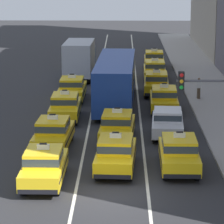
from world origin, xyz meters
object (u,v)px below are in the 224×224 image
taxi_left_fourth (72,88)px  traffic_light_pole (220,114)px  taxi_left_nearest (44,165)px  taxi_center_fourth (117,70)px  box_truck_left_fifth (80,58)px  taxi_right_third (164,99)px  taxi_center_nearest (116,153)px  taxi_left_third (65,106)px  taxi_left_second (53,133)px  taxi_right_fourth (156,83)px  sedan_right_second (168,122)px  taxi_right_nearest (179,152)px  bus_center_third (116,79)px  taxi_right_fifth (155,70)px  taxi_left_sixth (83,57)px  taxi_center_second (117,126)px  pedestrian_by_storefront (199,88)px  taxi_right_sixth (154,59)px

taxi_left_fourth → traffic_light_pole: traffic_light_pole is taller
taxi_left_nearest → taxi_center_fourth: size_ratio=1.00×
box_truck_left_fifth → taxi_right_third: box_truck_left_fifth is taller
box_truck_left_fifth → taxi_center_nearest: box_truck_left_fifth is taller
taxi_center_nearest → traffic_light_pole: size_ratio=0.83×
taxi_left_third → taxi_left_second: bearing=-90.6°
taxi_left_fourth → taxi_right_fourth: (6.21, 2.27, 0.00)m
taxi_left_fourth → taxi_center_nearest: same height
traffic_light_pole → sedan_right_second: bearing=97.9°
taxi_right_nearest → taxi_left_nearest: bearing=-161.7°
bus_center_third → taxi_right_fifth: bus_center_third is taller
taxi_right_fourth → traffic_light_pole: bearing=-86.2°
taxi_left_sixth → taxi_right_nearest: 31.33m
taxi_right_nearest → traffic_light_pole: 5.23m
taxi_left_third → taxi_center_second: bearing=-55.4°
taxi_left_third → bus_center_third: 5.36m
box_truck_left_fifth → taxi_right_fourth: size_ratio=1.52×
pedestrian_by_storefront → taxi_left_second: bearing=-127.2°
bus_center_third → traffic_light_pole: traffic_light_pole is taller
taxi_left_third → taxi_right_fourth: size_ratio=0.99×
taxi_left_sixth → taxi_center_nearest: 30.94m
taxi_left_second → sedan_right_second: size_ratio=1.05×
taxi_center_second → taxi_right_fourth: (2.85, 12.87, 0.00)m
box_truck_left_fifth → taxi_center_fourth: 3.37m
taxi_center_nearest → pedestrian_by_storefront: size_ratio=3.06×
taxi_center_second → sedan_right_second: size_ratio=1.06×
bus_center_third → pedestrian_by_storefront: size_ratio=7.41×
traffic_light_pole → taxi_center_fourth: bearing=99.1°
taxi_right_sixth → taxi_left_fourth: bearing=-115.7°
taxi_center_nearest → taxi_center_fourth: size_ratio=1.02×
sedan_right_second → taxi_right_third: size_ratio=0.96×
taxi_right_nearest → box_truck_left_fifth: bearing=104.8°
taxi_right_nearest → taxi_right_fourth: bearing=90.6°
taxi_left_second → taxi_right_nearest: 7.35m
taxi_center_nearest → taxi_left_second: bearing=133.8°
bus_center_third → taxi_right_fourth: bearing=50.9°
taxi_left_nearest → taxi_left_sixth: same height
taxi_left_third → sedan_right_second: taxi_left_third is taller
taxi_center_fourth → taxi_right_sixth: (3.36, 5.64, 0.00)m
taxi_left_nearest → taxi_center_fourth: (3.13, 25.75, 0.00)m
taxi_right_nearest → sedan_right_second: (-0.14, 6.13, -0.03)m
box_truck_left_fifth → taxi_right_nearest: (6.39, -24.20, -0.90)m
taxi_left_fourth → taxi_right_sixth: 15.18m
taxi_left_fourth → bus_center_third: (3.16, -1.49, 0.94)m
taxi_left_third → pedestrian_by_storefront: size_ratio=3.01×
taxi_left_sixth → taxi_center_nearest: size_ratio=0.98×
taxi_right_nearest → taxi_right_fifth: bearing=90.1°
taxi_right_fifth → taxi_right_sixth: same height
taxi_center_second → sedan_right_second: 3.11m
taxi_left_third → pedestrian_by_storefront: (9.17, 5.73, 0.04)m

